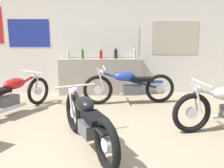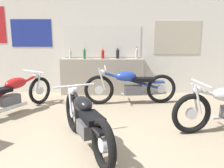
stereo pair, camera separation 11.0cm
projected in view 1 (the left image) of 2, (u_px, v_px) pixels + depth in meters
name	position (u px, v px, depth m)	size (l,w,h in m)	color
ground_plane	(77.00, 168.00, 3.27)	(24.00, 24.00, 0.00)	gray
wall_back	(93.00, 39.00, 6.63)	(10.00, 0.07, 2.80)	silver
sill_counter	(100.00, 77.00, 6.66)	(2.09, 0.28, 0.92)	gray
bottle_leftmost	(68.00, 54.00, 6.57)	(0.06, 0.06, 0.26)	#B7B2A8
bottle_left_center	(83.00, 54.00, 6.50)	(0.06, 0.06, 0.30)	#23662D
bottle_center	(101.00, 54.00, 6.55)	(0.07, 0.07, 0.27)	maroon
bottle_right_center	(116.00, 53.00, 6.58)	(0.08, 0.08, 0.29)	black
bottle_rightmost	(135.00, 53.00, 6.53)	(0.06, 0.06, 0.30)	#B7B2A8
motorcycle_red	(10.00, 95.00, 5.18)	(1.16, 1.84, 0.78)	black
motorcycle_blue	(129.00, 86.00, 5.87)	(2.07, 0.64, 0.84)	black
motorcycle_black	(88.00, 121.00, 3.72)	(0.98, 1.85, 0.82)	black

